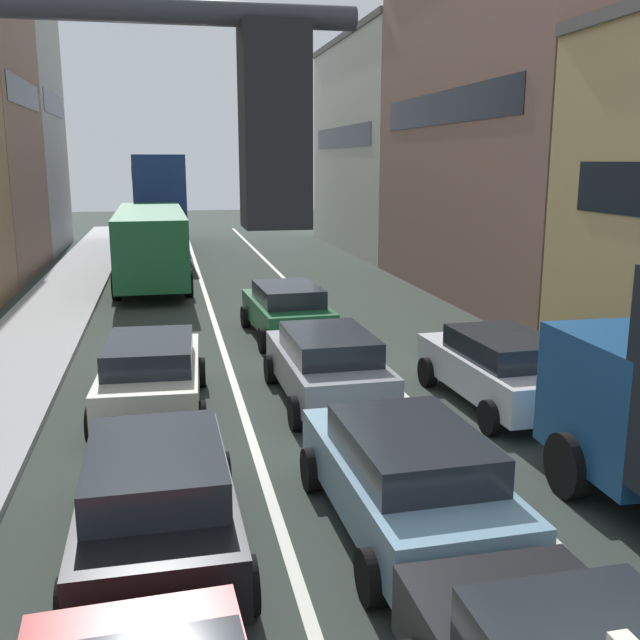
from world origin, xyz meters
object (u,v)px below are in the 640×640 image
object	(u,v)px
hatchback_centre_lane_third	(327,364)
bus_far_queue_secondary	(157,197)
coupe_centre_lane_fourth	(287,309)
wagon_left_lane_second	(157,496)
sedan_left_lane_third	(151,373)
sedan_right_lane_behind_truck	(501,367)
sedan_centre_lane_second	(406,475)
bus_mid_queue_primary	(151,239)

from	to	relation	value
hatchback_centre_lane_third	bus_far_queue_secondary	distance (m)	27.59
bus_far_queue_secondary	coupe_centre_lane_fourth	bearing A→B (deg)	-172.65
wagon_left_lane_second	coupe_centre_lane_fourth	size ratio (longest dim) A/B	0.99
sedan_left_lane_third	sedan_right_lane_behind_truck	distance (m)	6.87
sedan_centre_lane_second	bus_far_queue_secondary	bearing A→B (deg)	4.03
hatchback_centre_lane_third	sedan_right_lane_behind_truck	xyz separation A→B (m)	(3.33, -0.94, 0.00)
coupe_centre_lane_fourth	bus_mid_queue_primary	xyz separation A→B (m)	(-3.74, 9.91, 0.96)
coupe_centre_lane_fourth	sedan_right_lane_behind_truck	bearing A→B (deg)	-156.37
hatchback_centre_lane_third	bus_far_queue_secondary	world-z (taller)	bus_far_queue_secondary
sedan_centre_lane_second	bus_mid_queue_primary	xyz separation A→B (m)	(-3.50, 20.85, 0.96)
sedan_left_lane_third	bus_mid_queue_primary	world-z (taller)	bus_mid_queue_primary
wagon_left_lane_second	coupe_centre_lane_fourth	bearing A→B (deg)	-18.20
sedan_centre_lane_second	hatchback_centre_lane_third	world-z (taller)	same
wagon_left_lane_second	bus_mid_queue_primary	xyz separation A→B (m)	(-0.33, 20.77, 0.96)
sedan_centre_lane_second	wagon_left_lane_second	distance (m)	3.17
hatchback_centre_lane_third	sedan_left_lane_third	bearing A→B (deg)	87.59
hatchback_centre_lane_third	bus_mid_queue_primary	distance (m)	15.92
sedan_centre_lane_second	sedan_left_lane_third	xyz separation A→B (m)	(-3.32, 5.47, 0.00)
bus_mid_queue_primary	wagon_left_lane_second	bearing A→B (deg)	-179.81
sedan_centre_lane_second	hatchback_centre_lane_third	size ratio (longest dim) A/B	1.01
sedan_left_lane_third	bus_far_queue_secondary	bearing A→B (deg)	2.70
sedan_left_lane_third	coupe_centre_lane_fourth	world-z (taller)	same
coupe_centre_lane_fourth	sedan_centre_lane_second	bearing A→B (deg)	175.95
sedan_right_lane_behind_truck	bus_mid_queue_primary	bearing A→B (deg)	20.82
bus_far_queue_secondary	hatchback_centre_lane_third	bearing A→B (deg)	-174.71
coupe_centre_lane_fourth	bus_far_queue_secondary	bearing A→B (deg)	6.44
hatchback_centre_lane_third	bus_far_queue_secondary	size ratio (longest dim) A/B	0.41
sedan_right_lane_behind_truck	sedan_left_lane_third	bearing A→B (deg)	79.23
wagon_left_lane_second	bus_mid_queue_primary	world-z (taller)	bus_mid_queue_primary
sedan_right_lane_behind_truck	bus_mid_queue_primary	distance (m)	17.85
wagon_left_lane_second	bus_mid_queue_primary	bearing A→B (deg)	0.16
sedan_left_lane_third	coupe_centre_lane_fourth	size ratio (longest dim) A/B	1.00
sedan_centre_lane_second	wagon_left_lane_second	size ratio (longest dim) A/B	1.01
wagon_left_lane_second	coupe_centre_lane_fourth	xyz separation A→B (m)	(3.42, 10.87, 0.00)
hatchback_centre_lane_third	sedan_left_lane_third	size ratio (longest dim) A/B	0.99
sedan_centre_lane_second	hatchback_centre_lane_third	distance (m)	5.39
hatchback_centre_lane_third	coupe_centre_lane_fourth	distance (m)	5.56
bus_far_queue_secondary	sedan_right_lane_behind_truck	bearing A→B (deg)	-168.42
hatchback_centre_lane_third	sedan_right_lane_behind_truck	bearing A→B (deg)	-106.67
hatchback_centre_lane_third	coupe_centre_lane_fourth	xyz separation A→B (m)	(0.10, 5.56, 0.00)
sedan_right_lane_behind_truck	bus_mid_queue_primary	size ratio (longest dim) A/B	0.41
sedan_left_lane_third	coupe_centre_lane_fourth	bearing A→B (deg)	-30.32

